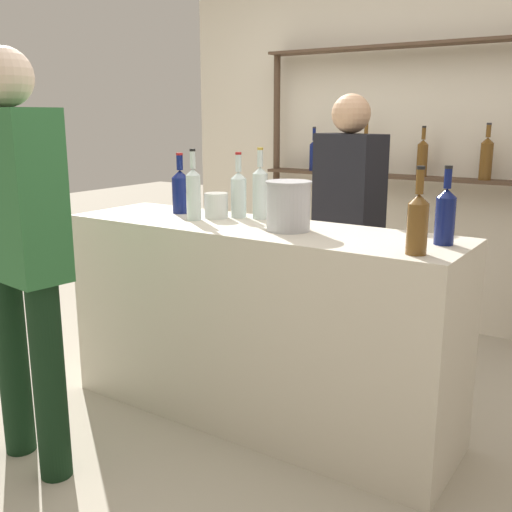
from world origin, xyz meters
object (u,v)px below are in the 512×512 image
object	(u,v)px
counter_bottle_1	(418,222)
cork_jar	(216,206)
server_behind_counter	(348,215)
counter_bottle_0	(445,215)
ice_bucket	(288,206)
counter_bottle_4	(239,193)
counter_bottle_5	(180,190)
counter_bottle_2	(260,191)
customer_left	(18,234)
counter_bottle_3	(193,193)

from	to	relation	value
counter_bottle_1	cork_jar	world-z (taller)	counter_bottle_1
counter_bottle_1	server_behind_counter	size ratio (longest dim) A/B	0.20
counter_bottle_0	server_behind_counter	world-z (taller)	server_behind_counter
ice_bucket	server_behind_counter	xyz separation A→B (m)	(-0.05, 0.72, -0.14)
counter_bottle_4	cork_jar	world-z (taller)	counter_bottle_4
counter_bottle_5	counter_bottle_4	bearing A→B (deg)	9.50
counter_bottle_0	server_behind_counter	bearing A→B (deg)	138.49
counter_bottle_0	cork_jar	xyz separation A→B (m)	(-1.14, 0.01, -0.06)
counter_bottle_2	server_behind_counter	size ratio (longest dim) A/B	0.22
cork_jar	counter_bottle_1	bearing A→B (deg)	-12.24
counter_bottle_1	customer_left	distance (m)	1.55
cork_jar	customer_left	xyz separation A→B (m)	(-0.27, -0.95, -0.02)
counter_bottle_1	ice_bucket	world-z (taller)	counter_bottle_1
ice_bucket	server_behind_counter	distance (m)	0.73
ice_bucket	customer_left	bearing A→B (deg)	-131.09
counter_bottle_2	cork_jar	distance (m)	0.23
counter_bottle_0	customer_left	xyz separation A→B (m)	(-1.41, -0.94, -0.08)
counter_bottle_3	ice_bucket	xyz separation A→B (m)	(0.53, 0.02, -0.02)
counter_bottle_3	server_behind_counter	xyz separation A→B (m)	(0.48, 0.73, -0.17)
counter_bottle_3	customer_left	xyz separation A→B (m)	(-0.21, -0.83, -0.09)
customer_left	counter_bottle_5	bearing A→B (deg)	6.41
cork_jar	customer_left	bearing A→B (deg)	-105.77
counter_bottle_0	counter_bottle_4	world-z (taller)	counter_bottle_4
counter_bottle_0	counter_bottle_4	size ratio (longest dim) A/B	0.96
counter_bottle_0	ice_bucket	bearing A→B (deg)	-172.70
counter_bottle_1	server_behind_counter	world-z (taller)	server_behind_counter
counter_bottle_3	counter_bottle_5	size ratio (longest dim) A/B	1.10
counter_bottle_3	ice_bucket	distance (m)	0.53
counter_bottle_1	customer_left	bearing A→B (deg)	-152.90
counter_bottle_1	server_behind_counter	distance (m)	1.11
counter_bottle_5	counter_bottle_3	bearing A→B (deg)	-33.67
counter_bottle_2	ice_bucket	size ratio (longest dim) A/B	1.59
counter_bottle_0	counter_bottle_4	bearing A→B (deg)	175.48
counter_bottle_0	counter_bottle_4	distance (m)	1.06
server_behind_counter	counter_bottle_5	bearing A→B (deg)	-28.59
counter_bottle_3	counter_bottle_4	xyz separation A→B (m)	(0.14, 0.19, -0.01)
server_behind_counter	customer_left	xyz separation A→B (m)	(-0.70, -1.57, 0.07)
counter_bottle_0	ice_bucket	size ratio (longest dim) A/B	1.41
server_behind_counter	customer_left	bearing A→B (deg)	-4.14
counter_bottle_1	counter_bottle_4	world-z (taller)	counter_bottle_4
counter_bottle_3	counter_bottle_4	distance (m)	0.23
counter_bottle_3	counter_bottle_5	distance (m)	0.24
counter_bottle_4	counter_bottle_1	bearing A→B (deg)	-17.12
counter_bottle_1	counter_bottle_4	distance (m)	1.07
server_behind_counter	ice_bucket	bearing A→B (deg)	23.46
counter_bottle_2	counter_bottle_3	world-z (taller)	counter_bottle_2
counter_bottle_2	cork_jar	world-z (taller)	counter_bottle_2
counter_bottle_4	cork_jar	xyz separation A→B (m)	(-0.08, -0.07, -0.06)
ice_bucket	counter_bottle_2	bearing A→B (deg)	144.93
counter_bottle_5	server_behind_counter	distance (m)	0.92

